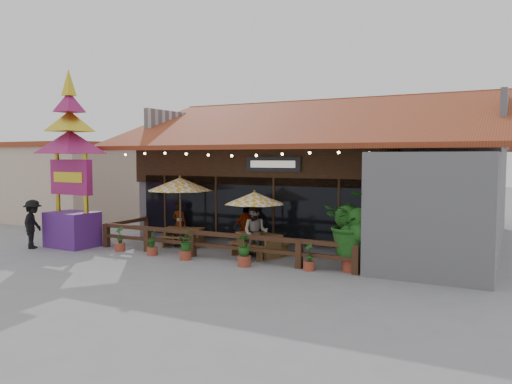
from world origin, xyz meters
The scene contains 19 objects.
ground centered at (0.00, 0.00, 0.00)m, with size 100.00×100.00×0.00m, color gray.
restaurant_building centered at (0.26, 6.61, 2.21)m, with size 15.50×14.73×6.09m.
patio_railing centered at (-2.25, -0.27, 0.61)m, with size 10.00×2.60×0.92m.
neighbor_building centered at (-15.00, 6.00, 2.14)m, with size 8.40×8.40×4.22m.
umbrella_left centered at (-4.08, 0.96, 2.40)m, with size 3.30×3.30×2.76m.
umbrella_right centered at (-0.67, 0.65, 2.02)m, with size 2.21×2.21×2.31m.
picnic_table_left centered at (-3.95, 1.00, 0.48)m, with size 1.75×1.59×0.72m.
picnic_table_right centered at (-0.49, 0.63, 0.54)m, with size 2.06×1.93×0.80m.
thai_sign_tower centered at (-7.71, -1.06, 3.85)m, with size 2.80×2.80×7.29m.
tropical_plant centered at (3.10, -0.10, 1.42)m, with size 2.27×2.15×2.49m.
diner_a centered at (-4.55, 1.53, 0.81)m, with size 0.59×0.39×1.61m, color #3A2612.
diner_b centered at (-0.35, 0.12, 0.91)m, with size 0.89×0.69×1.83m, color #3A2612.
diner_c centered at (-1.36, 1.32, 0.83)m, with size 0.97×0.40×1.65m, color #3A2612.
pedestrian centered at (-8.74, -2.02, 0.93)m, with size 1.20×0.69×1.85m, color black.
planter_a centered at (-5.43, -0.93, 0.39)m, with size 0.38×0.38×0.92m.
planter_b centered at (-3.88, -0.98, 0.41)m, with size 0.37×0.37×0.91m.
planter_c centered at (-2.39, -1.08, 0.55)m, with size 0.78×0.78×0.97m.
planter_d centered at (-0.14, -1.06, 0.49)m, with size 0.54×0.54×1.02m.
planter_e centered at (1.89, -0.64, 0.36)m, with size 0.37×0.35×0.86m.
Camera 1 is at (7.39, -14.70, 3.45)m, focal length 35.00 mm.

